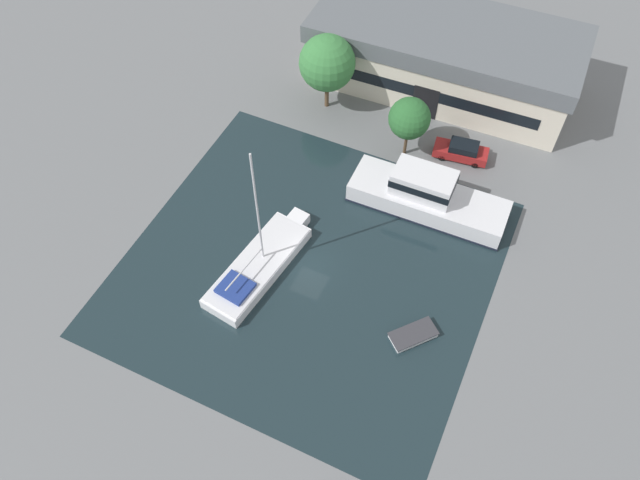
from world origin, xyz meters
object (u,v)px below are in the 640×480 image
object	(u,v)px
quay_tree_by_water	(327,63)
sailboat_moored	(259,265)
warehouse_building	(444,55)
quay_tree_near_building	(409,118)
small_dinghy	(413,335)
motor_cruiser	(427,196)
parked_car	(461,151)

from	to	relation	value
quay_tree_by_water	sailboat_moored	bearing A→B (deg)	-80.72
warehouse_building	quay_tree_near_building	world-z (taller)	warehouse_building
quay_tree_by_water	small_dinghy	bearing A→B (deg)	-51.12
quay_tree_near_building	small_dinghy	size ratio (longest dim) A/B	1.64
warehouse_building	quay_tree_near_building	distance (m)	10.60
quay_tree_near_building	motor_cruiser	world-z (taller)	quay_tree_near_building
motor_cruiser	small_dinghy	world-z (taller)	motor_cruiser
motor_cruiser	sailboat_moored	bearing A→B (deg)	138.86
quay_tree_near_building	sailboat_moored	size ratio (longest dim) A/B	0.49
motor_cruiser	small_dinghy	distance (m)	12.35
quay_tree_near_building	small_dinghy	bearing A→B (deg)	-67.58
warehouse_building	quay_tree_near_building	size ratio (longest dim) A/B	4.24
quay_tree_near_building	parked_car	distance (m)	5.95
warehouse_building	motor_cruiser	distance (m)	16.40
quay_tree_near_building	motor_cruiser	bearing A→B (deg)	-54.38
quay_tree_by_water	quay_tree_near_building	bearing A→B (deg)	-17.34
quay_tree_by_water	sailboat_moored	world-z (taller)	sailboat_moored
warehouse_building	quay_tree_by_water	bearing A→B (deg)	-140.06
quay_tree_by_water	small_dinghy	distance (m)	25.96
parked_car	small_dinghy	size ratio (longest dim) A/B	1.36
sailboat_moored	quay_tree_by_water	bearing A→B (deg)	106.96
quay_tree_near_building	sailboat_moored	xyz separation A→B (m)	(-5.81, -16.61, -3.55)
quay_tree_by_water	parked_car	xyz separation A→B (m)	(13.69, -1.24, -4.09)
warehouse_building	quay_tree_near_building	xyz separation A→B (m)	(0.27, -10.56, 0.87)
warehouse_building	small_dinghy	bearing A→B (deg)	-76.90
quay_tree_near_building	warehouse_building	bearing A→B (deg)	91.49
quay_tree_near_building	quay_tree_by_water	size ratio (longest dim) A/B	0.79
quay_tree_near_building	quay_tree_by_water	bearing A→B (deg)	162.66
parked_car	warehouse_building	bearing A→B (deg)	21.29
parked_car	small_dinghy	bearing A→B (deg)	179.44
quay_tree_by_water	sailboat_moored	size ratio (longest dim) A/B	0.61
warehouse_building	sailboat_moored	world-z (taller)	sailboat_moored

